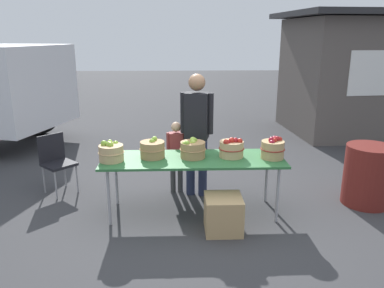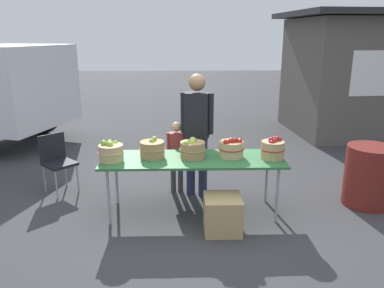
{
  "view_description": "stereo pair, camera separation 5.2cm",
  "coord_description": "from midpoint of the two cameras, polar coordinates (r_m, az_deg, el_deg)",
  "views": [
    {
      "loc": [
        -0.19,
        -4.59,
        2.27
      ],
      "look_at": [
        0.0,
        0.3,
        0.85
      ],
      "focal_mm": 35.75,
      "sensor_mm": 36.0,
      "label": 1
    },
    {
      "loc": [
        -0.14,
        -4.59,
        2.27
      ],
      "look_at": [
        0.0,
        0.3,
        0.85
      ],
      "focal_mm": 35.75,
      "sensor_mm": 36.0,
      "label": 2
    }
  ],
  "objects": [
    {
      "name": "ground_plane",
      "position": [
        5.12,
        -0.16,
        -10.12
      ],
      "size": [
        40.0,
        40.0,
        0.0
      ],
      "primitive_type": "plane",
      "color": "#38383A"
    },
    {
      "name": "market_table",
      "position": [
        4.85,
        -0.17,
        -2.58
      ],
      "size": [
        2.3,
        0.76,
        0.75
      ],
      "color": "#2D6B38",
      "rests_on": "ground"
    },
    {
      "name": "apple_basket_green_0",
      "position": [
        4.82,
        -12.29,
        -1.19
      ],
      "size": [
        0.32,
        0.32,
        0.26
      ],
      "color": "tan",
      "rests_on": "market_table"
    },
    {
      "name": "apple_basket_green_1",
      "position": [
        4.87,
        -6.22,
        -0.75
      ],
      "size": [
        0.33,
        0.33,
        0.25
      ],
      "color": "#A87F51",
      "rests_on": "market_table"
    },
    {
      "name": "apple_basket_green_2",
      "position": [
        4.83,
        -0.22,
        -0.77
      ],
      "size": [
        0.33,
        0.33,
        0.26
      ],
      "color": "#A87F51",
      "rests_on": "market_table"
    },
    {
      "name": "apple_basket_red_0",
      "position": [
        4.88,
        5.63,
        -0.62
      ],
      "size": [
        0.33,
        0.33,
        0.26
      ],
      "color": "tan",
      "rests_on": "market_table"
    },
    {
      "name": "apple_basket_red_1",
      "position": [
        4.91,
        11.66,
        -0.68
      ],
      "size": [
        0.31,
        0.31,
        0.28
      ],
      "color": "tan",
      "rests_on": "market_table"
    },
    {
      "name": "vendor_adult",
      "position": [
        5.33,
        0.43,
        2.72
      ],
      "size": [
        0.45,
        0.3,
        1.75
      ],
      "rotation": [
        0.0,
        0.0,
        2.92
      ],
      "color": "#262D4C",
      "rests_on": "ground"
    },
    {
      "name": "child_customer",
      "position": [
        5.53,
        -2.62,
        -1.14
      ],
      "size": [
        0.28,
        0.15,
        1.06
      ],
      "rotation": [
        0.0,
        0.0,
        3.18
      ],
      "color": "#3F3F3F",
      "rests_on": "ground"
    },
    {
      "name": "food_kiosk",
      "position": [
        9.82,
        23.42,
        9.7
      ],
      "size": [
        3.72,
        3.16,
        2.74
      ],
      "rotation": [
        0.0,
        0.0,
        0.08
      ],
      "color": "#59514C",
      "rests_on": "ground"
    },
    {
      "name": "folding_chair",
      "position": [
        5.93,
        -19.86,
        -2.1
      ],
      "size": [
        0.57,
        0.57,
        0.86
      ],
      "rotation": [
        0.0,
        0.0,
        0.8
      ],
      "color": "black",
      "rests_on": "ground"
    },
    {
      "name": "trash_barrel",
      "position": [
        5.72,
        24.54,
        -4.26
      ],
      "size": [
        0.64,
        0.64,
        0.83
      ],
      "primitive_type": "cylinder",
      "color": "maroon",
      "rests_on": "ground"
    },
    {
      "name": "produce_crate",
      "position": [
        4.6,
        4.36,
        -10.37
      ],
      "size": [
        0.43,
        0.43,
        0.43
      ],
      "primitive_type": "cube",
      "color": "tan",
      "rests_on": "ground"
    }
  ]
}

